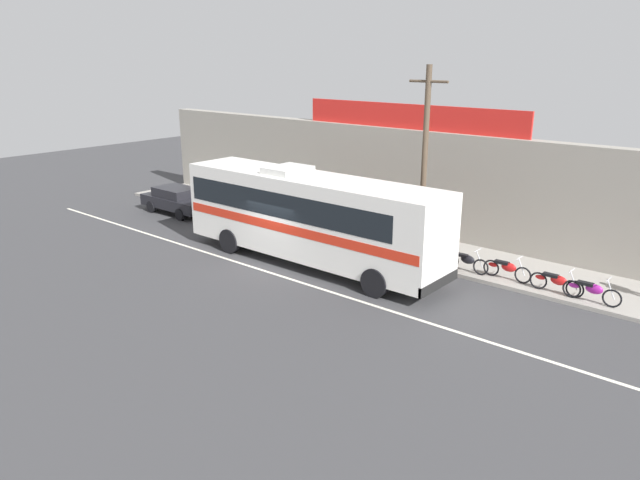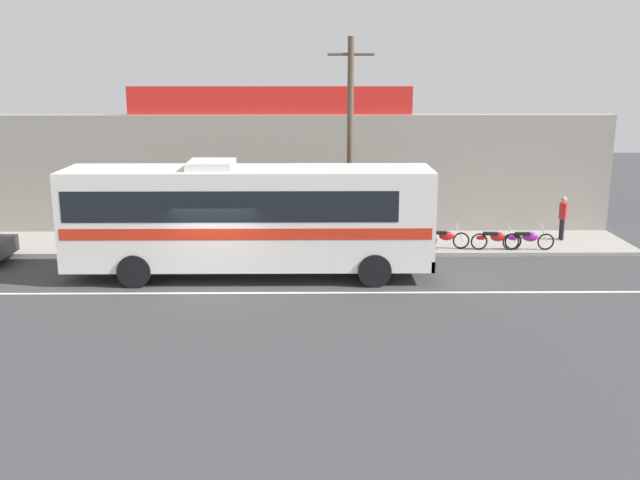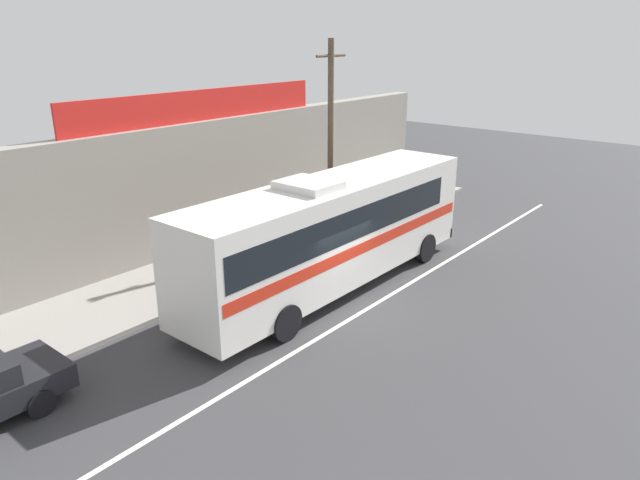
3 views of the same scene
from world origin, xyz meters
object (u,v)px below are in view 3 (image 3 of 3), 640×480
utility_pole (330,141)px  motorcycle_purple (375,208)px  intercity_bus (331,228)px  motorcycle_blue (415,195)px  motorcycle_orange (358,217)px  motorcycle_red (401,200)px  pedestrian_near_shop (406,172)px

utility_pole → motorcycle_purple: bearing=3.8°
motorcycle_purple → intercity_bus: bearing=-156.5°
motorcycle_blue → motorcycle_purple: (-3.01, 0.21, 0.00)m
motorcycle_blue → motorcycle_orange: bearing=179.7°
intercity_bus → utility_pole: size_ratio=1.54×
motorcycle_red → pedestrian_near_shop: bearing=28.0°
intercity_bus → utility_pole: utility_pole is taller
motorcycle_orange → pedestrian_near_shop: size_ratio=1.09×
utility_pole → motorcycle_red: size_ratio=4.05×
motorcycle_blue → pedestrian_near_shop: (1.78, 1.61, 0.56)m
intercity_bus → pedestrian_near_shop: intercity_bus is taller
utility_pole → motorcycle_purple: (3.49, 0.23, -3.47)m
motorcycle_blue → motorcycle_red: bearing=177.9°
intercity_bus → motorcycle_blue: (9.94, 2.81, -1.50)m
utility_pole → intercity_bus: bearing=-141.0°
motorcycle_orange → motorcycle_blue: bearing=-0.3°
motorcycle_blue → motorcycle_orange: (-4.55, 0.03, 0.00)m
motorcycle_orange → pedestrian_near_shop: (6.34, 1.58, 0.56)m
motorcycle_purple → motorcycle_blue: bearing=-3.9°
motorcycle_blue → motorcycle_orange: 4.55m
motorcycle_red → pedestrian_near_shop: (2.95, 1.57, 0.56)m
motorcycle_red → motorcycle_orange: bearing=-179.7°
pedestrian_near_shop → motorcycle_purple: bearing=-163.7°
utility_pole → pedestrian_near_shop: size_ratio=4.46×
intercity_bus → motorcycle_purple: (6.93, 3.01, -1.50)m
motorcycle_red → motorcycle_purple: (-1.85, 0.16, 0.00)m
utility_pole → motorcycle_purple: size_ratio=4.12×
utility_pole → pedestrian_near_shop: bearing=11.2°
utility_pole → motorcycle_orange: bearing=1.5°
intercity_bus → pedestrian_near_shop: 12.57m
motorcycle_red → motorcycle_purple: 1.85m
utility_pole → motorcycle_orange: utility_pole is taller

